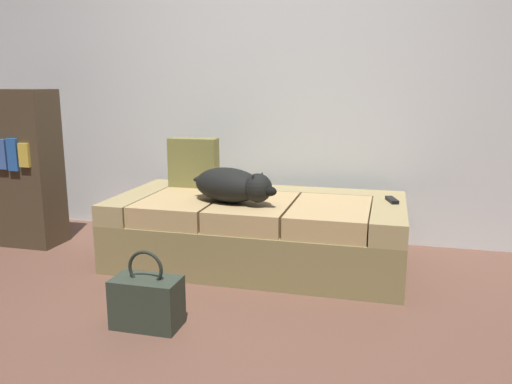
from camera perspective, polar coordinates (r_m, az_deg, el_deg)
ground_plane at (r=2.36m, az=-7.00°, el=-16.91°), size 10.00×10.00×0.00m
back_wall at (r=3.84m, az=2.87°, el=15.88°), size 6.40×0.10×2.80m
couch at (r=3.29m, az=0.22°, el=-4.35°), size 1.81×0.90×0.43m
dog_dark at (r=3.10m, az=-2.59°, el=0.75°), size 0.60×0.39×0.21m
tv_remote at (r=3.24m, az=14.87°, el=-0.87°), size 0.09×0.16×0.02m
throw_pillow at (r=3.60m, az=-6.95°, el=3.26°), size 0.34×0.12×0.34m
handbag at (r=2.54m, az=-12.02°, el=-11.79°), size 0.32×0.18×0.38m
bookshelf at (r=4.01m, az=-24.89°, el=2.45°), size 0.56×0.30×1.10m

